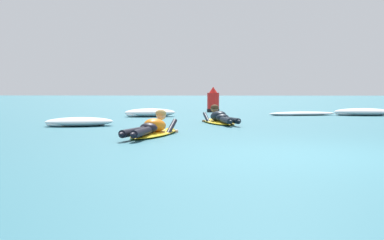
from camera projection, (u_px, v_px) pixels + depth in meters
ground_plane at (262, 117)px, 16.94m from camera, size 120.00×120.00×0.00m
surfer_near at (152, 129)px, 10.03m from camera, size 1.00×2.65×0.55m
surfer_far at (220, 119)px, 13.58m from camera, size 1.10×2.49×0.53m
whitewater_front at (302, 114)px, 18.00m from camera, size 2.45×1.14×0.13m
whitewater_mid_left at (150, 113)px, 17.15m from camera, size 1.84×1.29×0.27m
whitewater_mid_right at (79, 122)px, 12.72m from camera, size 1.82×1.29×0.22m
whitewater_back at (363, 112)px, 17.87m from camera, size 2.05×1.11×0.25m
channel_marker_buoy at (213, 102)px, 20.87m from camera, size 0.50×0.50×1.00m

